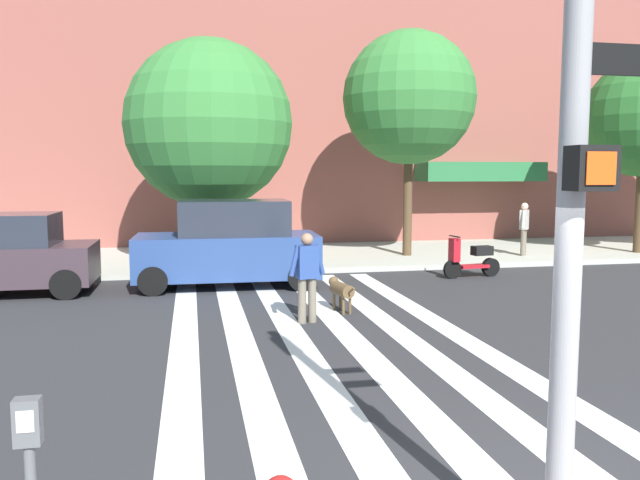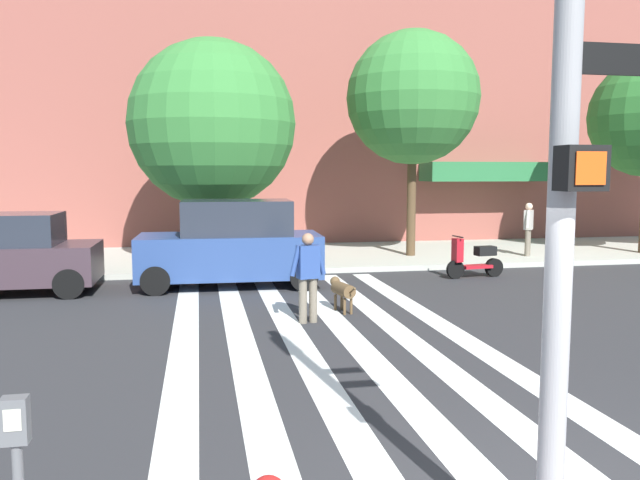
# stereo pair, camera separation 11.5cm
# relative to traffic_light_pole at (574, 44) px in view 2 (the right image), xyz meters

# --- Properties ---
(ground_plane) EXTENTS (160.00, 160.00, 0.00)m
(ground_plane) POSITION_rel_traffic_light_pole_xyz_m (0.57, 6.69, -3.52)
(ground_plane) COLOR #2B2B2D
(sidewalk_far) EXTENTS (80.00, 6.00, 0.15)m
(sidewalk_far) POSITION_rel_traffic_light_pole_xyz_m (0.57, 15.85, -3.45)
(sidewalk_far) COLOR #ACAEA1
(sidewalk_far) RESTS_ON ground_plane
(crosswalk_stripes) EXTENTS (4.95, 11.73, 0.01)m
(crosswalk_stripes) POSITION_rel_traffic_light_pole_xyz_m (-0.34, 6.69, -3.52)
(crosswalk_stripes) COLOR silver
(crosswalk_stripes) RESTS_ON ground_plane
(traffic_light_pole) EXTENTS (0.74, 0.46, 5.80)m
(traffic_light_pole) POSITION_rel_traffic_light_pole_xyz_m (0.00, 0.00, 0.00)
(traffic_light_pole) COLOR gray
(traffic_light_pole) RESTS_ON sidewalk_near
(parked_car_behind_first) EXTENTS (4.34, 2.08, 2.07)m
(parked_car_behind_first) POSITION_rel_traffic_light_pole_xyz_m (-1.57, 11.43, -2.52)
(parked_car_behind_first) COLOR navy
(parked_car_behind_first) RESTS_ON ground_plane
(parked_scooter) EXTENTS (1.63, 0.54, 1.11)m
(parked_scooter) POSITION_rel_traffic_light_pole_xyz_m (4.69, 11.48, -3.04)
(parked_scooter) COLOR black
(parked_scooter) RESTS_ON ground_plane
(street_tree_nearest) EXTENTS (4.68, 4.68, 6.26)m
(street_tree_nearest) POSITION_rel_traffic_light_pole_xyz_m (-1.91, 14.42, 0.54)
(street_tree_nearest) COLOR #4C3823
(street_tree_nearest) RESTS_ON sidewalk_far
(street_tree_middle) EXTENTS (4.05, 4.05, 6.85)m
(street_tree_middle) POSITION_rel_traffic_light_pole_xyz_m (4.13, 14.94, 1.45)
(street_tree_middle) COLOR #4C3823
(street_tree_middle) RESTS_ON sidewalk_far
(pedestrian_dog_walker) EXTENTS (0.71, 0.32, 1.64)m
(pedestrian_dog_walker) POSITION_rel_traffic_light_pole_xyz_m (-0.41, 7.43, -2.59)
(pedestrian_dog_walker) COLOR #6B6051
(pedestrian_dog_walker) RESTS_ON ground_plane
(dog_on_leash) EXTENTS (0.39, 1.00, 0.65)m
(dog_on_leash) POSITION_rel_traffic_light_pole_xyz_m (0.40, 8.19, -3.08)
(dog_on_leash) COLOR brown
(dog_on_leash) RESTS_ON ground_plane
(pedestrian_bystander) EXTENTS (0.49, 0.62, 1.64)m
(pedestrian_bystander) POSITION_rel_traffic_light_pole_xyz_m (7.66, 14.16, -2.44)
(pedestrian_bystander) COLOR #6B6051
(pedestrian_bystander) RESTS_ON sidewalk_far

